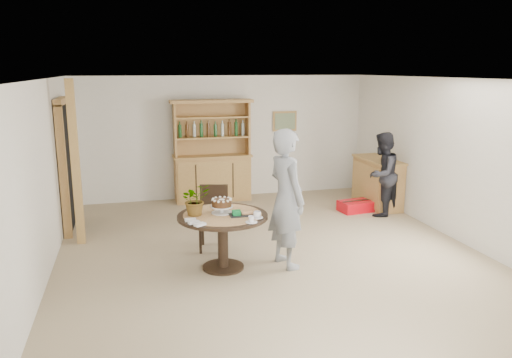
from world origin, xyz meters
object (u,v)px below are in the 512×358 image
object	(u,v)px
dining_chair	(214,213)
teen_boy	(286,199)
adult_person	(382,174)
sideboard	(378,182)
dining_table	(223,225)
red_suitcase	(356,206)
hutch	(212,167)

from	to	relation	value
dining_chair	teen_boy	distance (m)	1.31
teen_boy	adult_person	distance (m)	3.04
dining_chair	adult_person	distance (m)	3.38
sideboard	teen_boy	bearing A→B (deg)	-137.55
sideboard	dining_table	distance (m)	4.21
dining_table	adult_person	bearing A→B (deg)	28.09
dining_table	sideboard	bearing A→B (deg)	33.60
sideboard	adult_person	world-z (taller)	adult_person
adult_person	red_suitcase	world-z (taller)	adult_person
dining_chair	red_suitcase	xyz separation A→B (m)	(2.91, 1.24, -0.43)
sideboard	dining_table	xyz separation A→B (m)	(-3.50, -2.33, 0.13)
hutch	adult_person	size ratio (longest dim) A/B	1.34
hutch	dining_chair	bearing A→B (deg)	-99.19
hutch	red_suitcase	distance (m)	2.95
dining_chair	red_suitcase	world-z (taller)	dining_chair
sideboard	red_suitcase	bearing A→B (deg)	-155.72
teen_boy	red_suitcase	size ratio (longest dim) A/B	2.91
dining_table	red_suitcase	size ratio (longest dim) A/B	1.86
teen_boy	dining_table	bearing A→B (deg)	69.60
teen_boy	adult_person	bearing A→B (deg)	-66.33
red_suitcase	adult_person	bearing A→B (deg)	-52.28
sideboard	dining_table	size ratio (longest dim) A/B	1.05
hutch	teen_boy	bearing A→B (deg)	-83.98
sideboard	dining_chair	world-z (taller)	dining_chair
dining_table	red_suitcase	xyz separation A→B (m)	(2.93, 2.07, -0.50)
dining_table	dining_chair	xyz separation A→B (m)	(0.02, 0.83, -0.07)
sideboard	teen_boy	world-z (taller)	teen_boy
hutch	adult_person	bearing A→B (deg)	-33.12
teen_boy	red_suitcase	xyz separation A→B (m)	(2.08, 2.17, -0.84)
hutch	dining_table	xyz separation A→B (m)	(-0.46, -3.57, -0.08)
adult_person	teen_boy	bearing A→B (deg)	-0.22
hutch	dining_chair	xyz separation A→B (m)	(-0.44, -2.74, -0.15)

